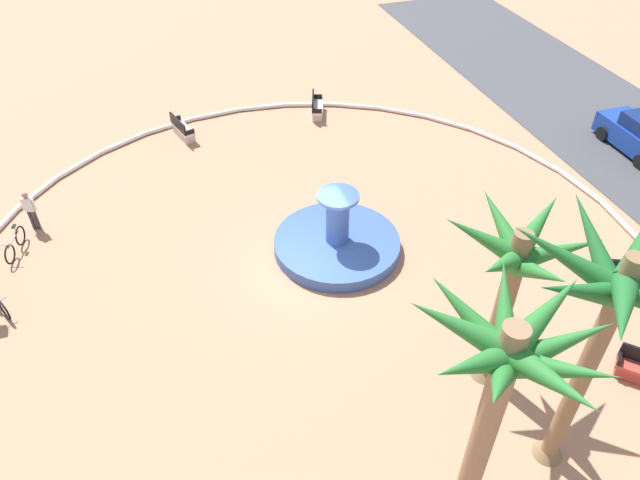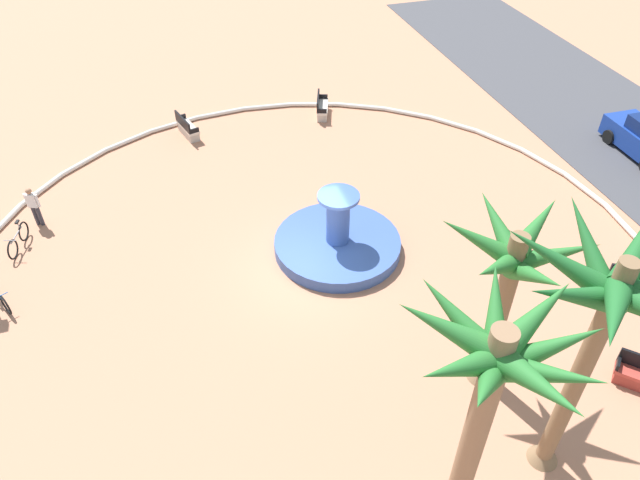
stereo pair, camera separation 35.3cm
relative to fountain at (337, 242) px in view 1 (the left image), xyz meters
name	(u,v)px [view 1 (the left image)]	position (x,y,z in m)	size (l,w,h in m)	color
ground_plane	(313,268)	(0.66, -1.12, -0.33)	(80.00, 80.00, 0.00)	tan
plaza_curb	(313,265)	(0.66, -1.12, -0.23)	(23.94, 23.94, 0.20)	silver
fountain	(337,242)	(0.00, 0.00, 0.00)	(4.47, 4.47, 2.38)	#38569E
palm_tree_near_fountain	(619,300)	(9.21, 2.46, 5.27)	(4.57, 4.51, 6.98)	brown
palm_tree_by_curb	(502,380)	(9.94, -0.52, 4.93)	(3.64, 3.69, 6.88)	#8E6B4C
palm_tree_mid_plaza	(513,271)	(6.41, 2.24, 3.63)	(3.78, 3.62, 5.45)	brown
bench_east	(183,131)	(-9.58, -4.04, 0.02)	(1.68, 0.92, 1.00)	beige
bench_west	(631,279)	(4.84, 8.55, 0.02)	(1.10, 1.67, 1.00)	#335BA8
bench_north	(317,109)	(-9.67, 2.40, 0.02)	(1.68, 0.99, 1.00)	beige
bicycle_red_frame	(15,244)	(-3.38, -10.80, 0.05)	(1.66, 0.62, 0.94)	black
person_cyclist_helmet	(30,209)	(-4.62, -10.20, 0.58)	(0.32, 0.49, 1.63)	#33333D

